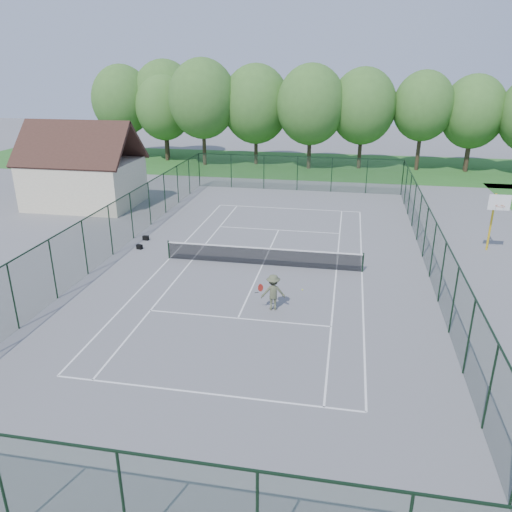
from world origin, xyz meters
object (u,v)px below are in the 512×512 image
(tennis_net, at_px, (263,255))
(sports_bag_a, at_px, (139,247))
(tennis_player, at_px, (273,292))
(basketball_goal, at_px, (496,211))

(tennis_net, distance_m, sports_bag_a, 7.92)
(tennis_player, bearing_deg, tennis_net, 104.92)
(tennis_net, bearing_deg, tennis_player, -75.08)
(basketball_goal, distance_m, tennis_player, 15.15)
(tennis_net, distance_m, tennis_player, 5.40)
(sports_bag_a, bearing_deg, tennis_player, -21.71)
(basketball_goal, xyz_separation_m, sports_bag_a, (-20.79, -3.23, -2.43))
(sports_bag_a, distance_m, tennis_player, 11.23)
(tennis_net, bearing_deg, basketball_goal, 18.74)
(basketball_goal, bearing_deg, sports_bag_a, -171.17)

